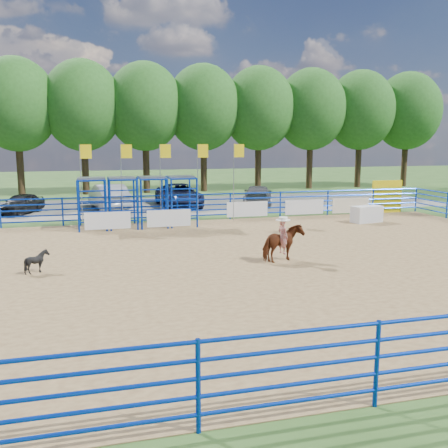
{
  "coord_description": "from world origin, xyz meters",
  "views": [
    {
      "loc": [
        -4.39,
        -16.82,
        4.38
      ],
      "look_at": [
        0.28,
        1.0,
        1.3
      ],
      "focal_mm": 40.0,
      "sensor_mm": 36.0,
      "label": 1
    }
  ],
  "objects": [
    {
      "name": "ground",
      "position": [
        0.0,
        0.0,
        0.0
      ],
      "size": [
        120.0,
        120.0,
        0.0
      ],
      "primitive_type": "plane",
      "color": "#3D6127",
      "rests_on": "ground"
    },
    {
      "name": "arena_dirt",
      "position": [
        0.0,
        0.0,
        0.01
      ],
      "size": [
        30.0,
        20.0,
        0.02
      ],
      "primitive_type": "cube",
      "color": "#997A4C",
      "rests_on": "ground"
    },
    {
      "name": "gravel_strip",
      "position": [
        0.0,
        17.0,
        0.01
      ],
      "size": [
        40.0,
        10.0,
        0.01
      ],
      "primitive_type": "cube",
      "color": "gray",
      "rests_on": "ground"
    },
    {
      "name": "announcer_table",
      "position": [
        9.85,
        7.04,
        0.46
      ],
      "size": [
        1.78,
        1.1,
        0.89
      ],
      "primitive_type": "cube",
      "rotation": [
        0.0,
        0.0,
        0.2
      ],
      "color": "silver",
      "rests_on": "arena_dirt"
    },
    {
      "name": "horse_and_rider",
      "position": [
        2.18,
        -0.18,
        0.81
      ],
      "size": [
        1.75,
        1.27,
        2.27
      ],
      "color": "#5A2712",
      "rests_on": "arena_dirt"
    },
    {
      "name": "calf",
      "position": [
        -6.32,
        0.42,
        0.41
      ],
      "size": [
        0.81,
        0.75,
        0.78
      ],
      "primitive_type": "imported",
      "rotation": [
        0.0,
        0.0,
        1.37
      ],
      "color": "black",
      "rests_on": "arena_dirt"
    },
    {
      "name": "car_a",
      "position": [
        -8.7,
        15.3,
        0.62
      ],
      "size": [
        2.81,
        3.88,
        1.23
      ],
      "primitive_type": "imported",
      "rotation": [
        0.0,
        0.0,
        -0.42
      ],
      "color": "black",
      "rests_on": "gravel_strip"
    },
    {
      "name": "car_b",
      "position": [
        -3.5,
        15.92,
        0.83
      ],
      "size": [
        2.63,
        5.23,
        1.65
      ],
      "primitive_type": "imported",
      "rotation": [
        0.0,
        0.0,
        3.33
      ],
      "color": "gray",
      "rests_on": "gravel_strip"
    },
    {
      "name": "car_c",
      "position": [
        1.15,
        16.24,
        0.77
      ],
      "size": [
        2.73,
        5.57,
        1.52
      ],
      "primitive_type": "imported",
      "rotation": [
        0.0,
        0.0,
        0.04
      ],
      "color": "#151835",
      "rests_on": "gravel_strip"
    },
    {
      "name": "car_d",
      "position": [
        6.42,
        15.33,
        0.69
      ],
      "size": [
        3.37,
        5.06,
        1.36
      ],
      "primitive_type": "imported",
      "rotation": [
        0.0,
        0.0,
        2.8
      ],
      "color": "#4F4F51",
      "rests_on": "gravel_strip"
    },
    {
      "name": "perimeter_fence",
      "position": [
        0.0,
        0.0,
        0.75
      ],
      "size": [
        30.1,
        20.1,
        1.5
      ],
      "color": "#0831B4",
      "rests_on": "ground"
    },
    {
      "name": "chute_assembly",
      "position": [
        -1.9,
        8.84,
        1.26
      ],
      "size": [
        19.32,
        2.41,
        4.2
      ],
      "color": "#0831B4",
      "rests_on": "ground"
    },
    {
      "name": "treeline",
      "position": [
        0.0,
        26.0,
        7.53
      ],
      "size": [
        56.4,
        6.4,
        11.24
      ],
      "color": "#3F2B19",
      "rests_on": "ground"
    }
  ]
}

